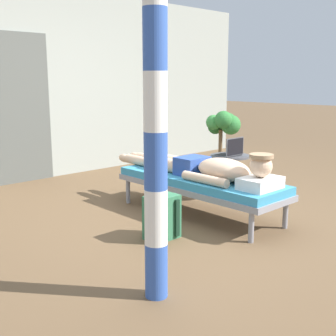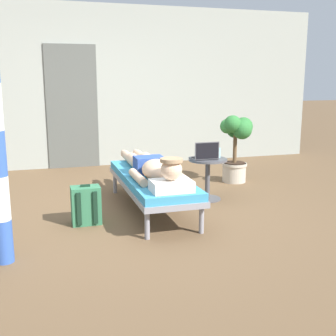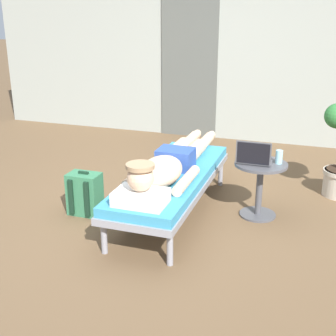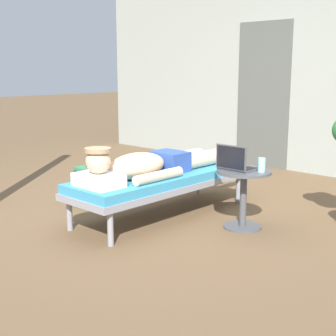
{
  "view_description": "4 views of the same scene",
  "coord_description": "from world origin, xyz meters",
  "px_view_note": "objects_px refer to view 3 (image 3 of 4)",
  "views": [
    {
      "loc": [
        -3.15,
        -3.01,
        1.42
      ],
      "look_at": [
        -0.05,
        0.27,
        0.5
      ],
      "focal_mm": 46.97,
      "sensor_mm": 36.0,
      "label": 1
    },
    {
      "loc": [
        -1.02,
        -4.58,
        1.51
      ],
      "look_at": [
        0.4,
        0.12,
        0.47
      ],
      "focal_mm": 45.88,
      "sensor_mm": 36.0,
      "label": 2
    },
    {
      "loc": [
        1.42,
        -3.71,
        1.86
      ],
      "look_at": [
        0.18,
        -0.05,
        0.49
      ],
      "focal_mm": 48.7,
      "sensor_mm": 36.0,
      "label": 3
    },
    {
      "loc": [
        3.3,
        -3.17,
        1.38
      ],
      "look_at": [
        0.18,
        0.13,
        0.45
      ],
      "focal_mm": 51.57,
      "sensor_mm": 36.0,
      "label": 4
    }
  ],
  "objects_px": {
    "laptop": "(254,158)",
    "drink_glass": "(279,157)",
    "side_table": "(260,180)",
    "backpack": "(85,194)",
    "lounge_chair": "(172,180)",
    "person_reclining": "(169,165)"
  },
  "relations": [
    {
      "from": "laptop",
      "to": "drink_glass",
      "type": "xyz_separation_m",
      "value": [
        0.21,
        0.09,
        0.0
      ]
    },
    {
      "from": "drink_glass",
      "to": "backpack",
      "type": "height_order",
      "value": "drink_glass"
    },
    {
      "from": "lounge_chair",
      "to": "side_table",
      "type": "relative_size",
      "value": 3.72
    },
    {
      "from": "lounge_chair",
      "to": "person_reclining",
      "type": "distance_m",
      "value": 0.19
    },
    {
      "from": "lounge_chair",
      "to": "backpack",
      "type": "bearing_deg",
      "value": -162.08
    },
    {
      "from": "side_table",
      "to": "drink_glass",
      "type": "bearing_deg",
      "value": 14.19
    },
    {
      "from": "lounge_chair",
      "to": "person_reclining",
      "type": "xyz_separation_m",
      "value": [
        0.0,
        -0.09,
        0.17
      ]
    },
    {
      "from": "side_table",
      "to": "backpack",
      "type": "bearing_deg",
      "value": -163.01
    },
    {
      "from": "person_reclining",
      "to": "laptop",
      "type": "xyz_separation_m",
      "value": [
        0.72,
        0.26,
        0.06
      ]
    },
    {
      "from": "side_table",
      "to": "laptop",
      "type": "relative_size",
      "value": 1.69
    },
    {
      "from": "lounge_chair",
      "to": "backpack",
      "type": "height_order",
      "value": "backpack"
    },
    {
      "from": "lounge_chair",
      "to": "drink_glass",
      "type": "distance_m",
      "value": 1.0
    },
    {
      "from": "drink_glass",
      "to": "laptop",
      "type": "bearing_deg",
      "value": -156.99
    },
    {
      "from": "drink_glass",
      "to": "backpack",
      "type": "relative_size",
      "value": 0.29
    },
    {
      "from": "person_reclining",
      "to": "drink_glass",
      "type": "height_order",
      "value": "person_reclining"
    },
    {
      "from": "lounge_chair",
      "to": "drink_glass",
      "type": "xyz_separation_m",
      "value": [
        0.93,
        0.26,
        0.24
      ]
    },
    {
      "from": "laptop",
      "to": "drink_glass",
      "type": "relative_size",
      "value": 2.52
    },
    {
      "from": "backpack",
      "to": "laptop",
      "type": "bearing_deg",
      "value": 15.83
    },
    {
      "from": "laptop",
      "to": "drink_glass",
      "type": "distance_m",
      "value": 0.23
    },
    {
      "from": "side_table",
      "to": "laptop",
      "type": "xyz_separation_m",
      "value": [
        -0.06,
        -0.05,
        0.23
      ]
    },
    {
      "from": "laptop",
      "to": "backpack",
      "type": "relative_size",
      "value": 0.73
    },
    {
      "from": "laptop",
      "to": "backpack",
      "type": "bearing_deg",
      "value": -164.17
    }
  ]
}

